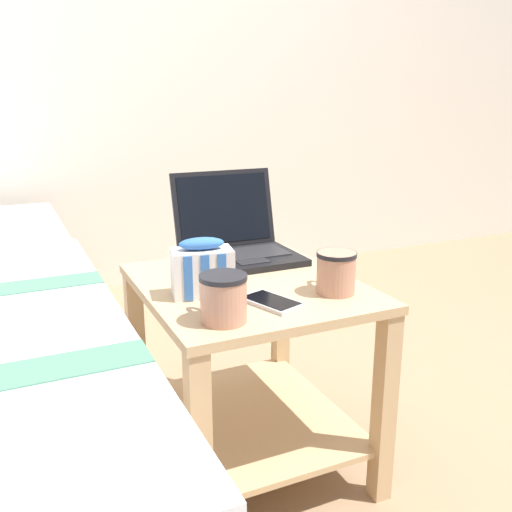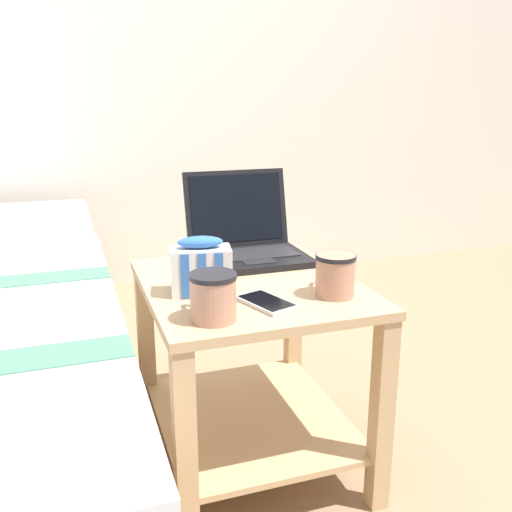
{
  "view_description": "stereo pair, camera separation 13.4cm",
  "coord_description": "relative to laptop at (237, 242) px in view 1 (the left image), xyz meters",
  "views": [
    {
      "loc": [
        -0.54,
        -1.21,
        0.95
      ],
      "look_at": [
        0.0,
        -0.04,
        0.58
      ],
      "focal_mm": 40.0,
      "sensor_mm": 36.0,
      "label": 1
    },
    {
      "loc": [
        -0.42,
        -1.26,
        0.95
      ],
      "look_at": [
        0.0,
        -0.04,
        0.58
      ],
      "focal_mm": 40.0,
      "sensor_mm": 36.0,
      "label": 2
    }
  ],
  "objects": [
    {
      "name": "snack_bag",
      "position": [
        -0.19,
        -0.25,
        0.01
      ],
      "size": [
        0.15,
        0.1,
        0.14
      ],
      "color": "silver",
      "rests_on": "bedside_table"
    },
    {
      "name": "ground_plane",
      "position": [
        -0.06,
        -0.21,
        -0.55
      ],
      "size": [
        8.0,
        8.0,
        0.0
      ],
      "primitive_type": "plane",
      "color": "#937556"
    },
    {
      "name": "bedside_table",
      "position": [
        -0.06,
        -0.21,
        -0.23
      ],
      "size": [
        0.51,
        0.58,
        0.5
      ],
      "color": "tan",
      "rests_on": "ground_plane"
    },
    {
      "name": "laptop",
      "position": [
        0.0,
        0.0,
        0.0
      ],
      "size": [
        0.3,
        0.28,
        0.23
      ],
      "color": "black",
      "rests_on": "bedside_table"
    },
    {
      "name": "mug_front_right",
      "position": [
        -0.21,
        -0.42,
        0.01
      ],
      "size": [
        0.1,
        0.14,
        0.1
      ],
      "color": "tan",
      "rests_on": "bedside_table"
    },
    {
      "name": "cell_phone",
      "position": [
        -0.07,
        -0.37,
        -0.04
      ],
      "size": [
        0.12,
        0.15,
        0.01
      ],
      "color": "#B7BABC",
      "rests_on": "bedside_table"
    },
    {
      "name": "mug_front_left",
      "position": [
        0.09,
        -0.36,
        0.01
      ],
      "size": [
        0.09,
        0.13,
        0.1
      ],
      "color": "tan",
      "rests_on": "bedside_table"
    },
    {
      "name": "back_wall",
      "position": [
        -0.06,
        1.41,
        0.7
      ],
      "size": [
        8.0,
        0.05,
        2.5
      ],
      "color": "beige",
      "rests_on": "ground_plane"
    }
  ]
}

